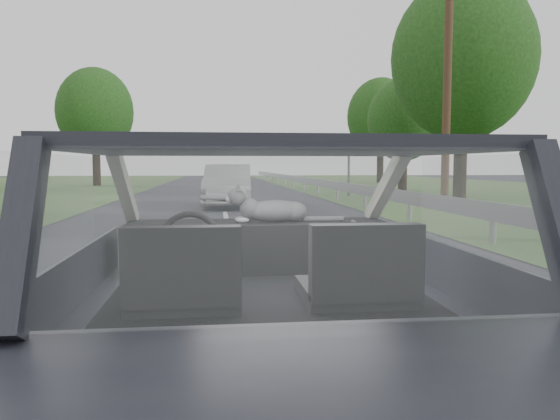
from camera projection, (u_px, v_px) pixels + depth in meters
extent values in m
cube|color=black|center=(267.00, 288.00, 2.76)|extent=(1.80, 4.00, 1.45)
cube|color=black|center=(258.00, 246.00, 3.37)|extent=(1.58, 0.45, 0.30)
cube|color=black|center=(183.00, 271.00, 2.41)|extent=(0.50, 0.72, 0.42)
cube|color=black|center=(360.00, 267.00, 2.51)|extent=(0.50, 0.72, 0.42)
torus|color=black|center=(190.00, 242.00, 3.02)|extent=(0.36, 0.36, 0.04)
ellipsoid|color=#9B9B9B|center=(275.00, 210.00, 3.33)|extent=(0.53, 0.19, 0.23)
cube|color=#9F9F9F|center=(405.00, 197.00, 13.17)|extent=(0.05, 90.00, 0.32)
imported|color=#ADADAD|center=(228.00, 185.00, 17.77)|extent=(1.87, 4.28, 1.38)
cube|color=#186926|center=(349.00, 167.00, 23.94)|extent=(0.45, 1.00, 2.57)
cylinder|color=brown|center=(447.00, 85.00, 16.36)|extent=(0.31, 0.31, 7.48)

